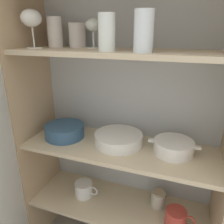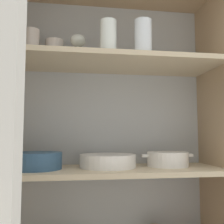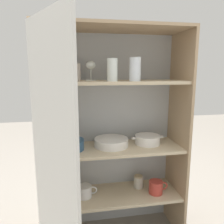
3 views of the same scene
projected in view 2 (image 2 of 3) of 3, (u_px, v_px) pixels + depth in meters
The scene contains 13 objects.
cupboard_back_panel at pixel (106, 153), 1.23m from camera, with size 0.95×0.02×1.41m, color #B2B7BC.
cupboard_side_right at pixel (217, 154), 1.13m from camera, with size 0.02×0.34×1.41m, color tan.
shelf_board_middle at pixel (111, 171), 1.06m from camera, with size 0.91×0.31×0.02m, color beige.
shelf_board_upper at pixel (111, 63), 1.10m from camera, with size 0.91×0.31×0.02m, color beige.
tumbler_glass_0 at pixel (54, 52), 1.16m from camera, with size 0.08×0.08×0.11m.
tumbler_glass_1 at pixel (31, 45), 1.11m from camera, with size 0.07×0.07×0.13m.
tumbler_glass_2 at pixel (108, 37), 1.02m from camera, with size 0.06×0.06×0.13m.
tumbler_glass_3 at pixel (143, 38), 1.03m from camera, with size 0.07×0.07×0.14m.
wine_glass_0 at pixel (78, 43), 1.14m from camera, with size 0.07×0.07×0.13m.
wine_glass_1 at pixel (15, 23), 1.01m from camera, with size 0.09×0.09×0.16m.
plate_stack_white at pixel (108, 161), 1.09m from camera, with size 0.23×0.23×0.05m.
mixing_bowl_large at pixel (36, 160), 1.03m from camera, with size 0.20×0.20×0.07m.
casserole_dish at pixel (167, 159), 1.13m from camera, with size 0.23×0.18×0.06m.
Camera 2 is at (-0.15, -0.91, 0.79)m, focal length 42.00 mm.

